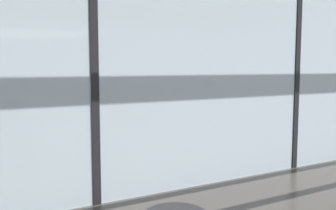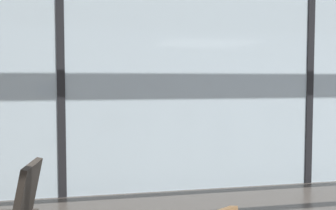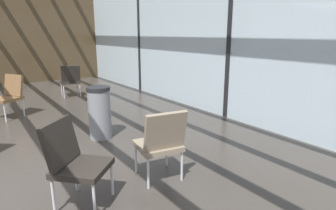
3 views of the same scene
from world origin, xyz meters
name	(u,v)px [view 1 (image 1 of 3)]	position (x,y,z in m)	size (l,w,h in m)	color
glass_curtain_wall	(94,84)	(0.00, 5.20, 1.51)	(14.00, 0.08, 3.03)	silver
window_mullion_1	(94,84)	(0.00, 5.20, 1.51)	(0.10, 0.12, 3.03)	black
window_mullion_2	(295,79)	(3.50, 5.20, 1.51)	(0.10, 0.12, 3.03)	black
parked_airplane	(29,46)	(0.13, 10.50, 2.24)	(13.92, 4.48, 4.48)	silver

